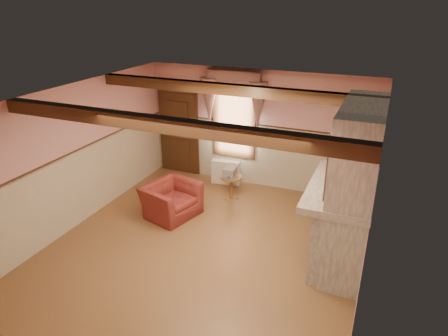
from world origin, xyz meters
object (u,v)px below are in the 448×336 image
at_px(bowl, 344,178).
at_px(oil_lamp, 347,167).
at_px(side_table, 231,187).
at_px(mantel_clock, 348,166).
at_px(armchair, 171,200).
at_px(radiator, 226,172).

xyz_separation_m(bowl, oil_lamp, (0.00, 0.31, 0.10)).
relative_size(side_table, mantel_clock, 2.29).
distance_m(armchair, mantel_clock, 3.63).
bearing_deg(oil_lamp, mantel_clock, 90.00).
xyz_separation_m(radiator, mantel_clock, (2.94, -1.49, 1.22)).
bearing_deg(armchair, side_table, -20.83).
relative_size(armchair, mantel_clock, 4.48).
height_order(radiator, oil_lamp, oil_lamp).
xyz_separation_m(side_table, bowl, (2.53, -1.23, 1.19)).
distance_m(side_table, mantel_clock, 2.93).
distance_m(radiator, oil_lamp, 3.58).
relative_size(side_table, bowl, 1.51).
relative_size(radiator, oil_lamp, 2.50).
height_order(bowl, oil_lamp, oil_lamp).
height_order(side_table, oil_lamp, oil_lamp).
bearing_deg(bowl, side_table, 154.11).
bearing_deg(side_table, mantel_clock, -17.63).
xyz_separation_m(mantel_clock, oil_lamp, (0.00, -0.12, 0.04)).
bearing_deg(oil_lamp, radiator, 151.46).
height_order(side_table, mantel_clock, mantel_clock).
bearing_deg(mantel_clock, side_table, 162.37).
relative_size(armchair, oil_lamp, 3.84).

